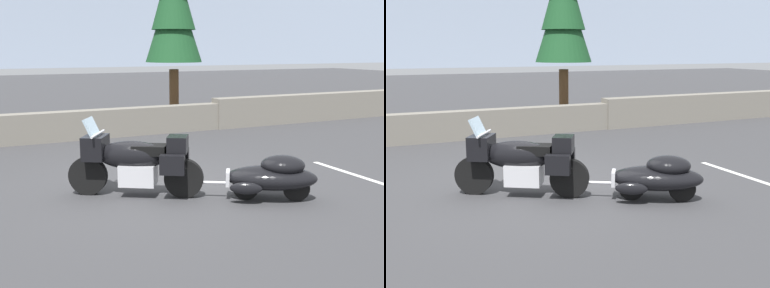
{
  "view_description": "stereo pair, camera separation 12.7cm",
  "coord_description": "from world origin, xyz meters",
  "views": [
    {
      "loc": [
        -3.0,
        -7.75,
        2.47
      ],
      "look_at": [
        0.46,
        -0.5,
        0.85
      ],
      "focal_mm": 44.57,
      "sensor_mm": 36.0,
      "label": 1
    },
    {
      "loc": [
        -2.89,
        -7.81,
        2.47
      ],
      "look_at": [
        0.46,
        -0.5,
        0.85
      ],
      "focal_mm": 44.57,
      "sensor_mm": 36.0,
      "label": 2
    }
  ],
  "objects": [
    {
      "name": "car_shaped_trailer",
      "position": [
        1.44,
        -1.5,
        0.41
      ],
      "size": [
        2.07,
        1.46,
        0.76
      ],
      "color": "black",
      "rests_on": "ground"
    },
    {
      "name": "stone_guard_wall",
      "position": [
        0.63,
        5.23,
        0.42
      ],
      "size": [
        24.0,
        0.53,
        0.94
      ],
      "color": "slate",
      "rests_on": "ground"
    },
    {
      "name": "pine_tree_tall",
      "position": [
        3.28,
        6.76,
        3.89
      ],
      "size": [
        1.84,
        1.84,
        6.21
      ],
      "color": "brown",
      "rests_on": "ground"
    },
    {
      "name": "ground_plane",
      "position": [
        0.0,
        0.0,
        0.0
      ],
      "size": [
        80.0,
        80.0,
        0.0
      ],
      "primitive_type": "plane",
      "color": "#38383A"
    },
    {
      "name": "touring_motorcycle",
      "position": [
        -0.51,
        -0.31,
        0.62
      ],
      "size": [
        2.05,
        1.45,
        1.33
      ],
      "color": "black",
      "rests_on": "ground"
    },
    {
      "name": "parking_stripe_marker",
      "position": [
        3.86,
        -1.5,
        0.0
      ],
      "size": [
        0.12,
        3.6,
        0.01
      ],
      "primitive_type": "cube",
      "color": "silver",
      "rests_on": "ground"
    }
  ]
}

